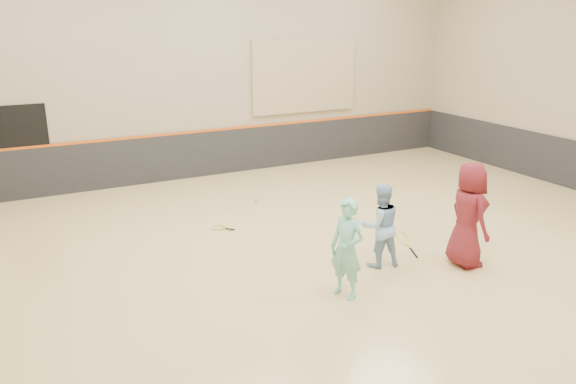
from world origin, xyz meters
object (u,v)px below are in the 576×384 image
young_man (468,215)px  spare_racket (219,227)px  instructor (380,226)px  girl (347,249)px

young_man → spare_racket: young_man is taller
instructor → spare_racket: (-1.82, 2.91, -0.70)m
instructor → spare_racket: 3.51m
girl → spare_racket: 3.73m
young_man → girl: bearing=101.0°
girl → young_man: young_man is taller
girl → instructor: bearing=100.5°
girl → young_man: (2.44, 0.03, 0.13)m
instructor → young_man: young_man is taller
girl → spare_racket: girl is taller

